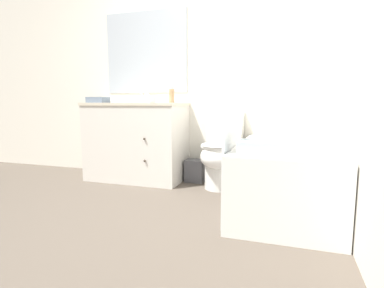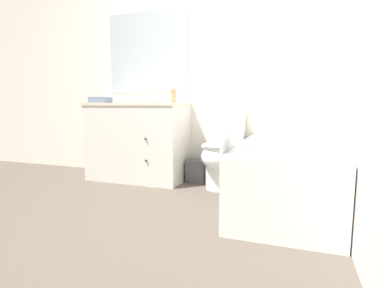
{
  "view_description": "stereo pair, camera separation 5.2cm",
  "coord_description": "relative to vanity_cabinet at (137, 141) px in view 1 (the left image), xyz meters",
  "views": [
    {
      "loc": [
        0.9,
        -1.63,
        0.86
      ],
      "look_at": [
        0.13,
        0.74,
        0.52
      ],
      "focal_mm": 28.0,
      "sensor_mm": 36.0,
      "label": 1
    },
    {
      "loc": [
        0.95,
        -1.62,
        0.86
      ],
      "look_at": [
        0.13,
        0.74,
        0.52
      ],
      "focal_mm": 28.0,
      "sensor_mm": 36.0,
      "label": 2
    }
  ],
  "objects": [
    {
      "name": "ground_plane",
      "position": [
        0.73,
        -1.36,
        -0.44
      ],
      "size": [
        14.0,
        14.0,
        0.0
      ],
      "primitive_type": "plane",
      "color": "brown"
    },
    {
      "name": "wall_back",
      "position": [
        0.73,
        0.3,
        0.81
      ],
      "size": [
        8.0,
        0.06,
        2.5
      ],
      "color": "white",
      "rests_on": "ground_plane"
    },
    {
      "name": "wall_right",
      "position": [
        2.04,
        -0.54,
        0.81
      ],
      "size": [
        0.05,
        2.63,
        2.5
      ],
      "color": "white",
      "rests_on": "ground_plane"
    },
    {
      "name": "vanity_cabinet",
      "position": [
        0.0,
        0.0,
        0.0
      ],
      "size": [
        1.09,
        0.58,
        0.87
      ],
      "color": "silver",
      "rests_on": "ground_plane"
    },
    {
      "name": "sink_faucet",
      "position": [
        -0.0,
        0.2,
        0.46
      ],
      "size": [
        0.14,
        0.12,
        0.12
      ],
      "color": "silver",
      "rests_on": "vanity_cabinet"
    },
    {
      "name": "toilet",
      "position": [
        0.98,
        -0.05,
        -0.07
      ],
      "size": [
        0.38,
        0.62,
        0.81
      ],
      "color": "white",
      "rests_on": "ground_plane"
    },
    {
      "name": "bathtub",
      "position": [
        1.62,
        -0.46,
        -0.18
      ],
      "size": [
        0.76,
        1.46,
        0.53
      ],
      "color": "white",
      "rests_on": "ground_plane"
    },
    {
      "name": "shower_curtain",
      "position": [
        1.23,
        -0.8,
        0.49
      ],
      "size": [
        0.01,
        0.59,
        1.86
      ],
      "color": "white",
      "rests_on": "ground_plane"
    },
    {
      "name": "wastebasket",
      "position": [
        0.66,
        0.09,
        -0.32
      ],
      "size": [
        0.2,
        0.17,
        0.24
      ],
      "color": "#4C4C51",
      "rests_on": "ground_plane"
    },
    {
      "name": "tissue_box",
      "position": [
        0.15,
        -0.03,
        0.46
      ],
      "size": [
        0.13,
        0.13,
        0.1
      ],
      "color": "white",
      "rests_on": "vanity_cabinet"
    },
    {
      "name": "soap_dispenser",
      "position": [
        0.44,
        -0.02,
        0.5
      ],
      "size": [
        0.06,
        0.06,
        0.17
      ],
      "color": "tan",
      "rests_on": "vanity_cabinet"
    },
    {
      "name": "hand_towel_folded",
      "position": [
        -0.4,
        -0.12,
        0.46
      ],
      "size": [
        0.21,
        0.17,
        0.06
      ],
      "color": "slate",
      "rests_on": "vanity_cabinet"
    },
    {
      "name": "bath_towel_folded",
      "position": [
        1.49,
        -1.0,
        0.13
      ],
      "size": [
        0.35,
        0.24,
        0.08
      ],
      "color": "silver",
      "rests_on": "bathtub"
    }
  ]
}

